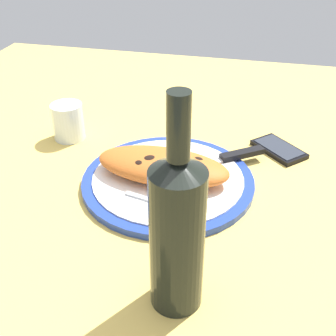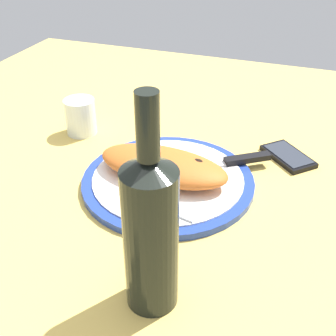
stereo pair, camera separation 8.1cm
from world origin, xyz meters
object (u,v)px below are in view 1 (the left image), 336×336
(calzone, at_px, (163,165))
(fork, at_px, (172,207))
(knife, at_px, (227,158))
(wine_bottle, at_px, (177,232))
(plate, at_px, (168,181))
(smartphone, at_px, (279,149))
(water_glass, at_px, (68,124))

(calzone, xyz_separation_m, fork, (0.04, -0.09, -0.02))
(knife, height_order, wine_bottle, wine_bottle)
(calzone, height_order, knife, calzone)
(calzone, height_order, wine_bottle, wine_bottle)
(plate, distance_m, knife, 0.13)
(smartphone, bearing_deg, knife, -139.85)
(knife, bearing_deg, plate, -139.33)
(plate, xyz_separation_m, smartphone, (0.20, 0.17, -0.00))
(knife, relative_size, wine_bottle, 0.67)
(calzone, xyz_separation_m, smartphone, (0.21, 0.17, -0.03))
(plate, relative_size, knife, 1.59)
(smartphone, xyz_separation_m, wine_bottle, (-0.13, -0.44, 0.11))
(plate, height_order, knife, knife)
(calzone, relative_size, smartphone, 2.08)
(fork, bearing_deg, smartphone, 56.27)
(water_glass, distance_m, wine_bottle, 0.52)
(calzone, height_order, fork, calzone)
(calzone, distance_m, knife, 0.14)
(plate, bearing_deg, knife, 40.67)
(plate, height_order, water_glass, water_glass)
(wine_bottle, bearing_deg, calzone, 107.37)
(calzone, distance_m, fork, 0.10)
(calzone, bearing_deg, water_glass, 152.81)
(plate, distance_m, water_glass, 0.29)
(wine_bottle, bearing_deg, plate, 105.43)
(water_glass, bearing_deg, calzone, -27.19)
(calzone, bearing_deg, wine_bottle, -72.63)
(plate, xyz_separation_m, knife, (0.10, 0.09, 0.01))
(plate, bearing_deg, fork, -72.94)
(water_glass, bearing_deg, fork, -37.54)
(plate, relative_size, fork, 2.16)
(fork, distance_m, wine_bottle, 0.21)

